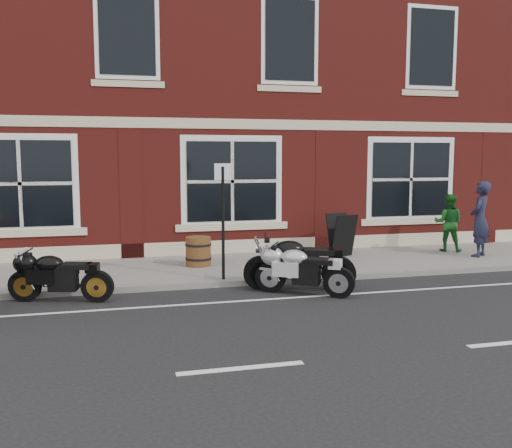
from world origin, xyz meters
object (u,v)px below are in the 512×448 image
object	(u,v)px
moto_sport_silver	(302,269)
a_board_sign	(341,235)
moto_sport_black	(59,275)
barrel_planter	(198,251)
parking_sign	(223,213)
moto_naked_black	(297,261)
pedestrian_left	(480,219)
pedestrian_right	(448,223)

from	to	relation	value
moto_sport_silver	a_board_sign	world-z (taller)	a_board_sign
moto_sport_black	barrel_planter	size ratio (longest dim) A/B	2.79
parking_sign	moto_naked_black	bearing A→B (deg)	-27.07
pedestrian_left	moto_sport_silver	bearing A→B (deg)	-17.52
pedestrian_left	pedestrian_right	world-z (taller)	pedestrian_left
moto_sport_black	pedestrian_right	xyz separation A→B (m)	(9.48, 2.50, 0.38)
pedestrian_left	parking_sign	size ratio (longest dim) A/B	0.80
moto_sport_black	pedestrian_left	bearing A→B (deg)	-64.19
moto_naked_black	parking_sign	distance (m)	1.76
pedestrian_right	parking_sign	size ratio (longest dim) A/B	0.64
moto_sport_black	moto_sport_silver	bearing A→B (deg)	-81.07
moto_naked_black	pedestrian_right	size ratio (longest dim) A/B	1.42
moto_sport_silver	pedestrian_left	size ratio (longest dim) A/B	0.88
moto_naked_black	moto_sport_silver	bearing A→B (deg)	-168.31
moto_sport_black	parking_sign	distance (m)	3.30
pedestrian_left	barrel_planter	world-z (taller)	pedestrian_left
moto_naked_black	pedestrian_right	xyz separation A→B (m)	(5.06, 2.67, 0.31)
moto_sport_silver	pedestrian_right	world-z (taller)	pedestrian_right
moto_sport_black	moto_naked_black	xyz separation A→B (m)	(4.43, -0.18, 0.08)
pedestrian_left	moto_naked_black	bearing A→B (deg)	-21.27
barrel_planter	moto_sport_black	bearing A→B (deg)	-143.08
pedestrian_left	parking_sign	world-z (taller)	parking_sign
moto_sport_silver	pedestrian_right	bearing A→B (deg)	-23.86
barrel_planter	pedestrian_right	bearing A→B (deg)	3.14
moto_naked_black	pedestrian_left	distance (m)	5.65
moto_naked_black	pedestrian_right	world-z (taller)	pedestrian_right
moto_sport_silver	pedestrian_right	size ratio (longest dim) A/B	1.09
moto_sport_silver	a_board_sign	size ratio (longest dim) A/B	1.54
moto_sport_silver	moto_naked_black	xyz separation A→B (m)	(0.03, 0.41, 0.07)
moto_sport_black	barrel_planter	world-z (taller)	moto_sport_black
pedestrian_left	parking_sign	bearing A→B (deg)	-30.80
moto_naked_black	moto_sport_black	bearing A→B (deg)	104.09
moto_sport_silver	pedestrian_right	xyz separation A→B (m)	(5.09, 3.09, 0.37)
a_board_sign	parking_sign	world-z (taller)	parking_sign
pedestrian_right	pedestrian_left	bearing A→B (deg)	141.91
pedestrian_right	moto_sport_black	bearing A→B (deg)	49.20
pedestrian_right	moto_sport_silver	bearing A→B (deg)	65.68
moto_naked_black	pedestrian_left	xyz separation A→B (m)	(5.34, 1.77, 0.49)
moto_naked_black	pedestrian_left	size ratio (longest dim) A/B	1.14
pedestrian_right	parking_sign	xyz separation A→B (m)	(-6.38, -1.94, 0.60)
moto_sport_black	pedestrian_left	world-z (taller)	pedestrian_left
pedestrian_right	parking_sign	distance (m)	6.69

